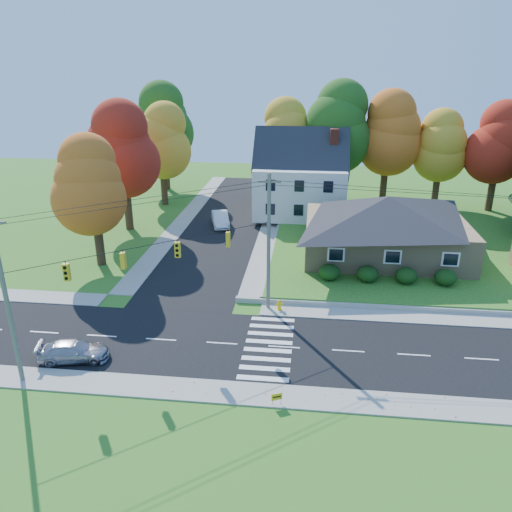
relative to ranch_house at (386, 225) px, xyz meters
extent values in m
plane|color=#3D7923|center=(-8.00, -16.00, -3.27)|extent=(120.00, 120.00, 0.00)
cube|color=black|center=(-8.00, -16.00, -3.26)|extent=(90.00, 8.00, 0.02)
cube|color=black|center=(-16.00, 10.00, -3.25)|extent=(8.00, 44.00, 0.02)
cube|color=#9C9A90|center=(-8.00, -11.00, -3.23)|extent=(90.00, 2.00, 0.08)
cube|color=#9C9A90|center=(-8.00, -21.00, -3.23)|extent=(90.00, 2.00, 0.08)
cube|color=#3D7923|center=(5.00, 5.00, -3.02)|extent=(30.00, 30.00, 0.50)
cube|color=tan|center=(0.00, 0.00, -1.17)|extent=(14.00, 10.00, 3.20)
pyramid|color=#26262B|center=(0.00, 0.00, 1.53)|extent=(14.60, 10.60, 2.20)
cube|color=silver|center=(-8.00, 12.00, 0.03)|extent=(10.00, 8.00, 5.60)
pyramid|color=#26262B|center=(-8.00, 12.00, 4.03)|extent=(10.40, 8.40, 2.40)
cube|color=brown|center=(-4.50, 12.00, 2.03)|extent=(0.90, 0.90, 9.60)
ellipsoid|color=#163A10|center=(-5.00, -6.20, -2.13)|extent=(1.70, 1.70, 1.27)
ellipsoid|color=#163A10|center=(-2.00, -6.20, -2.13)|extent=(1.70, 1.70, 1.27)
ellipsoid|color=#163A10|center=(1.00, -6.20, -2.13)|extent=(1.70, 1.70, 1.27)
ellipsoid|color=#163A10|center=(4.00, -6.20, -2.13)|extent=(1.70, 1.70, 1.27)
cylinder|color=#666059|center=(-22.50, -21.20, 1.73)|extent=(0.26, 0.26, 10.00)
cylinder|color=#666059|center=(-9.50, -10.80, 1.73)|extent=(0.26, 0.26, 10.00)
cube|color=#666059|center=(-9.50, -10.80, 6.13)|extent=(1.60, 0.12, 0.12)
cube|color=gold|center=(-20.00, -19.20, 2.68)|extent=(0.34, 0.26, 1.00)
cube|color=gold|center=(-17.50, -17.20, 2.68)|extent=(0.26, 0.34, 1.00)
cube|color=gold|center=(-14.80, -15.05, 2.68)|extent=(0.34, 0.26, 1.00)
cube|color=gold|center=(-12.00, -12.80, 2.68)|extent=(0.26, 0.34, 1.00)
cylinder|color=black|center=(-16.00, -16.00, 3.33)|extent=(13.02, 10.43, 0.04)
cylinder|color=#3F2A19|center=(-10.00, 18.00, -0.07)|extent=(0.80, 0.80, 5.40)
sphere|color=gold|center=(-10.00, 18.00, 3.83)|extent=(6.72, 6.72, 6.72)
sphere|color=gold|center=(-10.00, 18.00, 5.51)|extent=(5.91, 5.91, 5.91)
sphere|color=gold|center=(-10.00, 18.00, 7.19)|extent=(5.11, 5.11, 5.11)
cylinder|color=#3F2A19|center=(-4.00, 17.00, 0.38)|extent=(0.86, 0.86, 6.30)
sphere|color=#295918|center=(-4.00, 17.00, 4.93)|extent=(7.84, 7.84, 7.84)
sphere|color=#295918|center=(-4.00, 17.00, 6.89)|extent=(6.90, 6.90, 6.90)
sphere|color=#295918|center=(-4.00, 17.00, 8.85)|extent=(5.96, 5.96, 5.96)
cylinder|color=#3F2A19|center=(2.00, 18.00, 0.16)|extent=(0.83, 0.83, 5.85)
sphere|color=#D0601D|center=(2.00, 18.00, 4.38)|extent=(7.28, 7.28, 7.28)
sphere|color=#D0601D|center=(2.00, 18.00, 6.20)|extent=(6.41, 6.41, 6.41)
sphere|color=#D0601D|center=(2.00, 18.00, 8.02)|extent=(5.53, 5.53, 5.53)
cylinder|color=#3F2A19|center=(8.00, 17.00, -0.29)|extent=(0.77, 0.77, 4.95)
sphere|color=gold|center=(8.00, 17.00, 3.28)|extent=(6.16, 6.16, 6.16)
sphere|color=gold|center=(8.00, 17.00, 4.82)|extent=(5.42, 5.42, 5.42)
sphere|color=gold|center=(8.00, 17.00, 6.36)|extent=(4.68, 4.68, 4.68)
cylinder|color=#3F2A19|center=(14.00, 16.00, -0.07)|extent=(0.80, 0.80, 5.40)
sphere|color=#9F2214|center=(14.00, 16.00, 3.83)|extent=(6.72, 6.72, 6.72)
sphere|color=#9F2214|center=(14.00, 16.00, 5.51)|extent=(5.91, 5.91, 5.91)
sphere|color=#9F2214|center=(14.00, 16.00, 7.19)|extent=(5.11, 5.11, 5.11)
cylinder|color=#3F2A19|center=(-25.00, -4.00, -0.79)|extent=(0.77, 0.77, 4.95)
sphere|color=#D0601D|center=(-25.00, -4.00, 2.78)|extent=(6.16, 6.16, 6.16)
sphere|color=#D0601D|center=(-25.00, -4.00, 4.32)|extent=(5.42, 5.42, 5.42)
sphere|color=#D0601D|center=(-25.00, -4.00, 5.86)|extent=(4.68, 4.68, 4.68)
cylinder|color=#3F2A19|center=(-26.00, 6.00, -0.34)|extent=(0.83, 0.83, 5.85)
sphere|color=#9F2214|center=(-26.00, 6.00, 3.88)|extent=(7.28, 7.28, 7.28)
sphere|color=#9F2214|center=(-26.00, 6.00, 5.70)|extent=(6.41, 6.41, 6.41)
sphere|color=#9F2214|center=(-26.00, 6.00, 7.52)|extent=(5.53, 5.53, 5.53)
cylinder|color=#3F2A19|center=(-25.00, 16.00, -0.57)|extent=(0.80, 0.80, 5.40)
sphere|color=gold|center=(-25.00, 16.00, 3.33)|extent=(6.72, 6.72, 6.72)
sphere|color=gold|center=(-25.00, 16.00, 5.01)|extent=(5.91, 5.91, 5.91)
sphere|color=gold|center=(-25.00, 16.00, 6.69)|extent=(5.11, 5.11, 5.11)
cylinder|color=#3F2A19|center=(-27.00, 24.00, -0.12)|extent=(0.86, 0.86, 6.30)
sphere|color=#295918|center=(-27.00, 24.00, 4.43)|extent=(7.84, 7.84, 7.84)
sphere|color=#295918|center=(-27.00, 24.00, 6.39)|extent=(6.90, 6.90, 6.90)
sphere|color=#295918|center=(-27.00, 24.00, 8.35)|extent=(5.96, 5.96, 5.96)
imported|color=#9694A1|center=(-20.50, -18.89, -2.64)|extent=(4.45, 2.51, 1.22)
imported|color=silver|center=(-16.47, 8.06, -2.47)|extent=(2.84, 4.96, 1.55)
cylinder|color=yellow|center=(-8.66, -11.05, -3.21)|extent=(0.38, 0.38, 0.10)
cylinder|color=yellow|center=(-8.66, -11.05, -2.90)|extent=(0.25, 0.25, 0.58)
sphere|color=yellow|center=(-8.66, -11.05, -2.55)|extent=(0.27, 0.27, 0.27)
cylinder|color=yellow|center=(-8.66, -11.05, -2.79)|extent=(0.49, 0.28, 0.13)
cylinder|color=black|center=(-8.25, -21.76, -3.01)|extent=(0.02, 0.02, 0.50)
cylinder|color=black|center=(-7.81, -21.76, -3.01)|extent=(0.02, 0.02, 0.50)
cube|color=yellow|center=(-8.03, -21.76, -2.71)|extent=(0.56, 0.28, 0.40)
camera|label=1|loc=(-6.66, -43.24, 13.61)|focal=35.00mm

